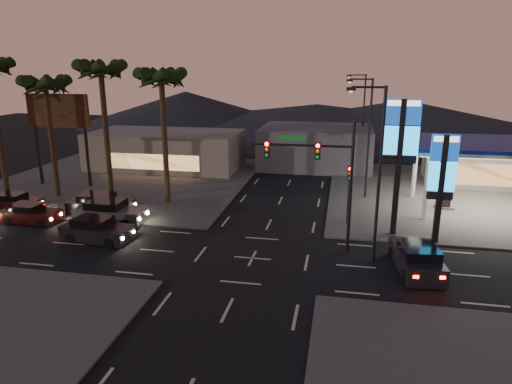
% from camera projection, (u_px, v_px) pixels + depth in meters
% --- Properties ---
extents(ground, '(140.00, 140.00, 0.00)m').
position_uv_depth(ground, '(252.00, 258.00, 26.97)').
color(ground, black).
rests_on(ground, ground).
extents(corner_lot_ne, '(24.00, 24.00, 0.12)m').
position_uv_depth(corner_lot_ne, '(471.00, 197.00, 39.17)').
color(corner_lot_ne, '#47443F').
rests_on(corner_lot_ne, ground).
extents(corner_lot_nw, '(24.00, 24.00, 0.12)m').
position_uv_depth(corner_lot_nw, '(125.00, 180.00, 44.99)').
color(corner_lot_nw, '#47443F').
rests_on(corner_lot_nw, ground).
extents(gas_station, '(12.20, 8.20, 5.47)m').
position_uv_depth(gas_station, '(494.00, 147.00, 34.02)').
color(gas_station, silver).
rests_on(gas_station, ground).
extents(convenience_store, '(10.00, 6.00, 4.00)m').
position_uv_depth(convenience_store, '(483.00, 164.00, 43.00)').
color(convenience_store, '#726B5B').
rests_on(convenience_store, ground).
extents(pylon_sign_tall, '(2.20, 0.35, 9.00)m').
position_uv_depth(pylon_sign_tall, '(401.00, 141.00, 28.89)').
color(pylon_sign_tall, black).
rests_on(pylon_sign_tall, ground).
extents(pylon_sign_short, '(1.60, 0.35, 7.00)m').
position_uv_depth(pylon_sign_short, '(442.00, 173.00, 27.96)').
color(pylon_sign_short, black).
rests_on(pylon_sign_short, ground).
extents(traffic_signal_mast, '(6.10, 0.39, 8.00)m').
position_uv_depth(traffic_signal_mast, '(322.00, 167.00, 26.75)').
color(traffic_signal_mast, black).
rests_on(traffic_signal_mast, ground).
extents(pedestal_signal, '(0.32, 0.39, 4.30)m').
position_uv_depth(pedestal_signal, '(349.00, 185.00, 31.78)').
color(pedestal_signal, black).
rests_on(pedestal_signal, ground).
extents(streetlight_near, '(2.14, 0.25, 10.00)m').
position_uv_depth(streetlight_near, '(376.00, 165.00, 25.13)').
color(streetlight_near, black).
rests_on(streetlight_near, ground).
extents(streetlight_mid, '(2.14, 0.25, 10.00)m').
position_uv_depth(streetlight_mid, '(367.00, 132.00, 37.41)').
color(streetlight_mid, black).
rests_on(streetlight_mid, ground).
extents(streetlight_far, '(2.14, 0.25, 10.00)m').
position_uv_depth(streetlight_far, '(362.00, 114.00, 50.64)').
color(streetlight_far, black).
rests_on(streetlight_far, ground).
extents(palm_a, '(4.41, 4.41, 10.86)m').
position_uv_depth(palm_a, '(162.00, 86.00, 35.03)').
color(palm_a, black).
rests_on(palm_a, ground).
extents(palm_b, '(4.41, 4.41, 11.46)m').
position_uv_depth(palm_b, '(101.00, 79.00, 35.79)').
color(palm_b, black).
rests_on(palm_b, ground).
extents(palm_c, '(4.41, 4.41, 10.26)m').
position_uv_depth(palm_c, '(46.00, 92.00, 36.99)').
color(palm_c, black).
rests_on(palm_c, ground).
extents(billboard, '(6.00, 0.30, 8.50)m').
position_uv_depth(billboard, '(59.00, 118.00, 41.27)').
color(billboard, black).
rests_on(billboard, ground).
extents(building_far_west, '(16.00, 8.00, 4.00)m').
position_uv_depth(building_far_west, '(166.00, 150.00, 49.77)').
color(building_far_west, '#726B5B').
rests_on(building_far_west, ground).
extents(building_far_mid, '(12.00, 9.00, 4.40)m').
position_uv_depth(building_far_mid, '(316.00, 147.00, 50.58)').
color(building_far_mid, '#4C4C51').
rests_on(building_far_mid, ground).
extents(hill_left, '(40.00, 40.00, 6.00)m').
position_uv_depth(hill_left, '(186.00, 107.00, 87.41)').
color(hill_left, black).
rests_on(hill_left, ground).
extents(hill_right, '(50.00, 50.00, 5.00)m').
position_uv_depth(hill_right, '(403.00, 114.00, 80.27)').
color(hill_right, black).
rests_on(hill_right, ground).
extents(hill_center, '(60.00, 60.00, 4.00)m').
position_uv_depth(hill_center, '(317.00, 115.00, 83.13)').
color(hill_center, black).
rests_on(hill_center, ground).
extents(car_lane_a_front, '(4.81, 2.42, 1.52)m').
position_uv_depth(car_lane_a_front, '(97.00, 230.00, 29.52)').
color(car_lane_a_front, black).
rests_on(car_lane_a_front, ground).
extents(car_lane_a_mid, '(4.29, 1.86, 1.38)m').
position_uv_depth(car_lane_a_mid, '(30.00, 214.00, 32.91)').
color(car_lane_a_mid, black).
rests_on(car_lane_a_mid, ground).
extents(car_lane_b_front, '(5.15, 2.22, 1.67)m').
position_uv_depth(car_lane_b_front, '(110.00, 213.00, 32.78)').
color(car_lane_b_front, '#565658').
rests_on(car_lane_b_front, ground).
extents(car_lane_b_mid, '(5.04, 2.33, 1.61)m').
position_uv_depth(car_lane_b_mid, '(101.00, 205.00, 34.68)').
color(car_lane_b_mid, black).
rests_on(car_lane_b_mid, ground).
extents(car_lane_b_rear, '(4.18, 1.89, 1.34)m').
position_uv_depth(car_lane_b_rear, '(14.00, 202.00, 35.70)').
color(car_lane_b_rear, '#340E10').
rests_on(car_lane_b_rear, ground).
extents(suv_station, '(2.62, 5.06, 1.62)m').
position_uv_depth(suv_station, '(416.00, 258.00, 25.14)').
color(suv_station, black).
rests_on(suv_station, ground).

